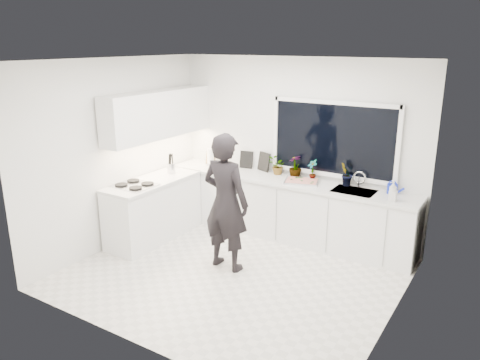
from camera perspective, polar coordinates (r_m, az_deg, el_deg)
The scene contains 25 objects.
floor at distance 6.22m, azimuth -0.76°, elevation -11.43°, with size 4.00×3.50×0.02m, color beige.
wall_back at distance 7.20m, azimuth 6.84°, elevation 3.96°, with size 4.00×0.02×2.70m, color white.
wall_left at distance 6.97m, azimuth -14.84°, elevation 3.10°, with size 0.02×3.50×2.70m, color white.
wall_right at distance 4.96m, azimuth 19.12°, elevation -2.72°, with size 0.02×3.50×2.70m, color white.
ceiling at distance 5.49m, azimuth -0.87°, elevation 14.50°, with size 4.00×3.50×0.02m, color white.
window at distance 6.90m, azimuth 11.29°, elevation 4.90°, with size 1.80×0.02×1.00m, color black.
base_cabinets_back at distance 7.19m, azimuth 5.53°, elevation -3.59°, with size 3.92×0.58×0.88m, color white.
base_cabinets_left at distance 7.23m, azimuth -10.44°, elevation -3.66°, with size 0.58×1.60×0.88m, color white.
countertop_back at distance 7.03m, azimuth 5.59°, elevation -0.09°, with size 3.94×0.62×0.04m, color silver.
countertop_left at distance 7.09m, azimuth -10.64°, elevation -0.17°, with size 0.62×1.60×0.04m, color silver.
upper_cabinets at distance 7.21m, azimuth -9.86°, elevation 7.90°, with size 0.34×2.10×0.70m, color white.
sink at distance 6.67m, azimuth 13.70°, elevation -1.69°, with size 0.58×0.42×0.14m, color silver.
faucet at distance 6.81m, azimuth 14.34°, elevation 0.04°, with size 0.03×0.03×0.22m, color silver.
stovetop at distance 6.85m, azimuth -12.75°, elevation -0.58°, with size 0.56×0.48×0.03m, color black.
person at distance 6.04m, azimuth -1.76°, elevation -2.74°, with size 0.67×0.44×1.83m, color black.
pizza_tray at distance 6.90m, azimuth 7.53°, elevation -0.20°, with size 0.49×0.36×0.03m, color silver.
pizza at distance 6.89m, azimuth 7.54°, elevation -0.06°, with size 0.44×0.32×0.01m, color red.
watering_can at distance 6.67m, azimuth 18.06°, elevation -1.04°, with size 0.14×0.14×0.13m, color #1429BF.
paper_towel_roll at distance 7.82m, azimuth -3.62°, elevation 2.80°, with size 0.11×0.11×0.26m, color white.
knife_block at distance 7.86m, azimuth -3.57°, elevation 2.73°, with size 0.13×0.10×0.22m, color #986046.
utensil_crock at distance 7.39m, azimuth -8.38°, elevation 1.43°, with size 0.13×0.13×0.16m, color #B7B6BB.
picture_frame_large at distance 7.60m, azimuth 0.78°, elevation 2.50°, with size 0.22×0.02×0.28m, color black.
picture_frame_small at distance 7.43m, azimuth 2.93°, elevation 2.24°, with size 0.25×0.02×0.30m, color black.
herb_plants at distance 7.06m, azimuth 7.51°, elevation 1.41°, with size 1.37×0.33×0.34m.
soap_bottles at distance 6.34m, azimuth 18.14°, elevation -1.39°, with size 0.15×0.15×0.27m.
Camera 1 is at (2.99, -4.60, 2.91)m, focal length 35.00 mm.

